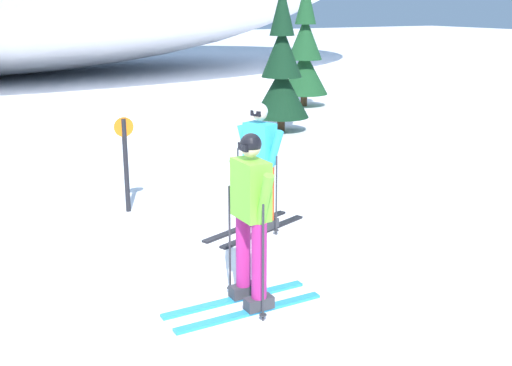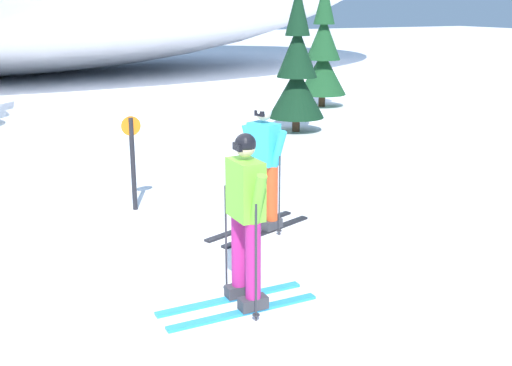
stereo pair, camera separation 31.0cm
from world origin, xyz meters
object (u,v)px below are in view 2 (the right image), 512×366
(skier_cyan_jacket, at_px, (263,165))
(pine_tree_far_right, at_px, (323,55))
(pine_tree_center_right, at_px, (297,71))
(trail_marker_post, at_px, (133,157))
(skier_lime_jacket, at_px, (245,218))

(skier_cyan_jacket, distance_m, pine_tree_far_right, 10.61)
(pine_tree_center_right, bearing_deg, trail_marker_post, -140.46)
(skier_lime_jacket, bearing_deg, pine_tree_far_right, 55.23)
(pine_tree_center_right, xyz_separation_m, pine_tree_far_right, (2.51, 2.96, 0.09))
(skier_cyan_jacket, bearing_deg, skier_lime_jacket, -120.76)
(pine_tree_far_right, distance_m, trail_marker_post, 10.34)
(skier_lime_jacket, relative_size, pine_tree_far_right, 0.49)
(pine_tree_center_right, distance_m, pine_tree_far_right, 3.88)
(pine_tree_center_right, height_order, trail_marker_post, pine_tree_center_right)
(skier_lime_jacket, bearing_deg, trail_marker_post, 92.89)
(pine_tree_far_right, height_order, trail_marker_post, pine_tree_far_right)
(skier_cyan_jacket, height_order, pine_tree_center_right, pine_tree_center_right)
(skier_lime_jacket, relative_size, pine_tree_center_right, 0.52)
(skier_lime_jacket, distance_m, skier_cyan_jacket, 2.27)
(skier_lime_jacket, height_order, trail_marker_post, skier_lime_jacket)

